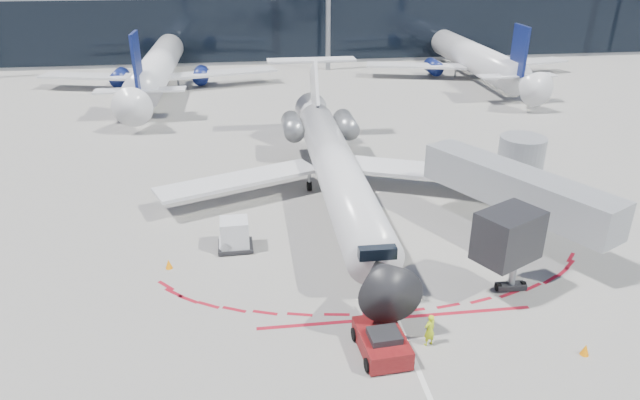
{
  "coord_description": "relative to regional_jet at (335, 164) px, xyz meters",
  "views": [
    {
      "loc": [
        -6.83,
        -34.32,
        17.31
      ],
      "look_at": [
        -2.73,
        -2.69,
        2.66
      ],
      "focal_mm": 32.0,
      "sensor_mm": 36.0,
      "label": 1
    }
  ],
  "objects": [
    {
      "name": "apron_stop_bar",
      "position": [
        0.89,
        -14.89,
        -2.65
      ],
      "size": [
        14.0,
        0.25,
        0.01
      ],
      "primitive_type": "cube",
      "color": "maroon",
      "rests_on": "ground"
    },
    {
      "name": "jet_bridge",
      "position": [
        10.68,
        -6.4,
        0.35
      ],
      "size": [
        10.03,
        15.2,
        4.9
      ],
      "color": "gray",
      "rests_on": "ground"
    },
    {
      "name": "bg_airliner_2",
      "position": [
        24.6,
        38.15,
        2.75
      ],
      "size": [
        33.46,
        35.43,
        10.82
      ],
      "primitive_type": null,
      "color": "silver",
      "rests_on": "ground"
    },
    {
      "name": "ground",
      "position": [
        0.89,
        -3.39,
        -2.66
      ],
      "size": [
        260.0,
        260.0,
        0.0
      ],
      "primitive_type": "plane",
      "color": "gray",
      "rests_on": "ground"
    },
    {
      "name": "safety_cone_right",
      "position": [
        8.71,
        -18.72,
        -2.38
      ],
      "size": [
        0.4,
        0.4,
        0.56
      ],
      "primitive_type": "cone",
      "color": "orange",
      "rests_on": "ground"
    },
    {
      "name": "ramp_worker",
      "position": [
        1.84,
        -17.1,
        -1.83
      ],
      "size": [
        0.71,
        0.59,
        1.66
      ],
      "primitive_type": "imported",
      "rotation": [
        0.0,
        0.0,
        3.51
      ],
      "color": "#C2E117",
      "rests_on": "ground"
    },
    {
      "name": "bg_airliner_1",
      "position": [
        -16.78,
        36.72,
        2.92
      ],
      "size": [
        34.49,
        36.52,
        11.16
      ],
      "primitive_type": null,
      "color": "silver",
      "rests_on": "ground"
    },
    {
      "name": "pushback_tug",
      "position": [
        -0.46,
        -17.35,
        -2.08
      ],
      "size": [
        2.39,
        5.15,
        1.32
      ],
      "rotation": [
        0.0,
        0.0,
        0.08
      ],
      "color": "#5A0C10",
      "rests_on": "ground"
    },
    {
      "name": "apron_centerline",
      "position": [
        0.89,
        -1.39,
        -2.65
      ],
      "size": [
        0.25,
        40.0,
        0.01
      ],
      "primitive_type": "cube",
      "color": "silver",
      "rests_on": "ground"
    },
    {
      "name": "regional_jet",
      "position": [
        0.0,
        0.0,
        0.0
      ],
      "size": [
        25.79,
        31.81,
        7.97
      ],
      "color": "silver",
      "rests_on": "ground"
    },
    {
      "name": "safety_cone_left",
      "position": [
        -10.95,
        -8.58,
        -2.38
      ],
      "size": [
        0.41,
        0.41,
        0.57
      ],
      "primitive_type": "cone",
      "color": "orange",
      "rests_on": "ground"
    },
    {
      "name": "uld_container",
      "position": [
        -7.15,
        -6.79,
        -1.68
      ],
      "size": [
        2.15,
        1.85,
        1.97
      ],
      "rotation": [
        0.0,
        0.0,
        0.03
      ],
      "color": "black",
      "rests_on": "ground"
    }
  ]
}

